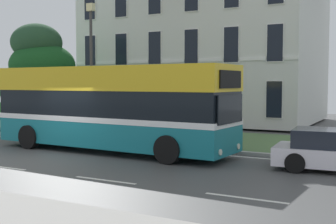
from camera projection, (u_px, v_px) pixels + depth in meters
name	position (u px, v px, depth m)	size (l,w,h in m)	color
ground_plane	(66.00, 154.00, 16.56)	(60.00, 56.00, 0.18)	#464646
georgian_townhouse	(207.00, 35.00, 30.74)	(14.98, 10.71, 11.67)	silver
iron_verge_railing	(96.00, 128.00, 19.84)	(12.43, 0.04, 0.97)	black
evergreen_tree	(39.00, 85.00, 25.60)	(4.83, 4.62, 6.36)	#423328
single_decker_bus	(110.00, 107.00, 17.00)	(10.11, 2.95, 3.28)	#156F7C
street_lamp_post	(91.00, 60.00, 21.10)	(0.36, 0.24, 6.32)	#333338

